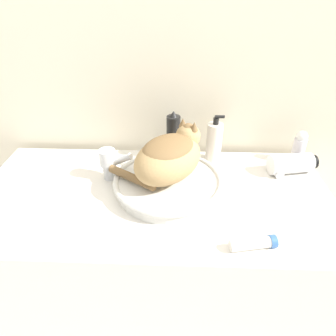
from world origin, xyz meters
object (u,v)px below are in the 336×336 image
object	(u,v)px
deodorant_stick	(299,147)
cat	(169,155)
faucet	(110,162)
cream_tube	(254,244)
soap_pump_bottle	(214,142)
hair_dryer	(290,164)
hairspray_can_black	(173,138)

from	to	relation	value
deodorant_stick	cat	bearing A→B (deg)	-158.18
faucet	cream_tube	bearing A→B (deg)	-18.91
cream_tube	cat	bearing A→B (deg)	132.49
cat	deodorant_stick	world-z (taller)	cat
soap_pump_bottle	deodorant_stick	xyz separation A→B (m)	(0.34, -0.00, -0.02)
faucet	hair_dryer	world-z (taller)	faucet
hairspray_can_black	faucet	bearing A→B (deg)	-146.58
faucet	hair_dryer	distance (m)	0.68
hair_dryer	hairspray_can_black	bearing A→B (deg)	158.93
soap_pump_bottle	cream_tube	size ratio (longest dim) A/B	1.44
deodorant_stick	hair_dryer	distance (m)	0.10
soap_pump_bottle	deodorant_stick	distance (m)	0.34
hairspray_can_black	soap_pump_bottle	size ratio (longest dim) A/B	1.07
hair_dryer	cat	bearing A→B (deg)	-175.80
faucet	hairspray_can_black	size ratio (longest dim) A/B	0.61
faucet	cream_tube	distance (m)	0.57
faucet	cream_tube	world-z (taller)	faucet
deodorant_stick	cream_tube	distance (m)	0.54
cat	hairspray_can_black	distance (m)	0.21
hair_dryer	soap_pump_bottle	bearing A→B (deg)	153.39
soap_pump_bottle	hair_dryer	distance (m)	0.30
faucet	deodorant_stick	bearing A→B (deg)	27.49
hairspray_can_black	cream_tube	bearing A→B (deg)	-63.39
deodorant_stick	soap_pump_bottle	bearing A→B (deg)	180.00
cat	cream_tube	bearing A→B (deg)	-99.89
deodorant_stick	hair_dryer	world-z (taller)	deodorant_stick
cat	hairspray_can_black	world-z (taller)	cat
cat	soap_pump_bottle	bearing A→B (deg)	-2.43
soap_pump_bottle	cream_tube	distance (m)	0.48
hair_dryer	deodorant_stick	bearing A→B (deg)	46.12
faucet	cream_tube	xyz separation A→B (m)	(0.46, -0.32, -0.06)
deodorant_stick	faucet	bearing A→B (deg)	-168.39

